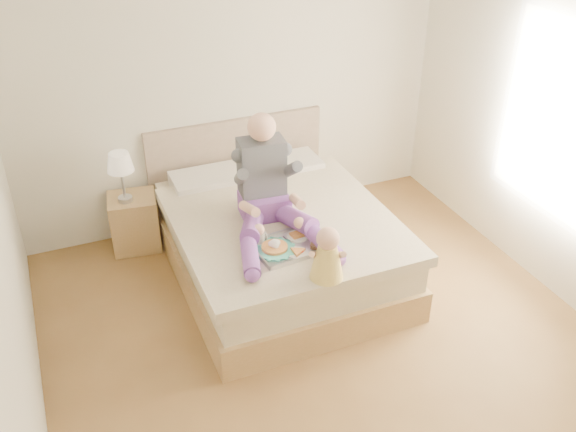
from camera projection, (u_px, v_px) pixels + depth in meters
name	position (u px, v px, depth m)	size (l,w,h in m)	color
room	(348.00, 163.00, 4.00)	(4.02, 4.22, 2.71)	brown
bed	(275.00, 237.00, 5.44)	(1.70, 2.18, 1.00)	#9A7748
nightstand	(135.00, 222.00, 5.76)	(0.46, 0.43, 0.51)	#9A7748
lamp	(120.00, 165.00, 5.40)	(0.23, 0.23, 0.46)	#BBBDC3
adult	(269.00, 194.00, 4.95)	(0.75, 1.10, 0.89)	#713C96
tray	(287.00, 244.00, 4.77)	(0.54, 0.45, 0.14)	#BBBDC3
baby	(327.00, 257.00, 4.41)	(0.29, 0.36, 0.40)	gold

